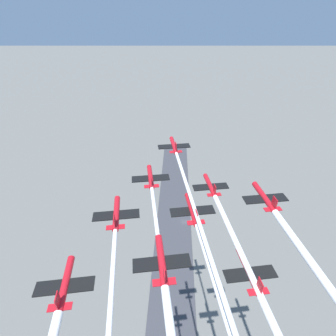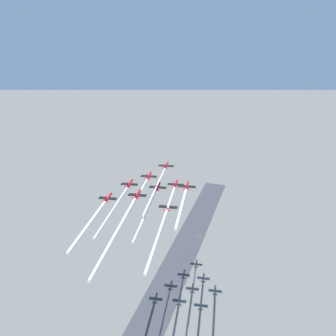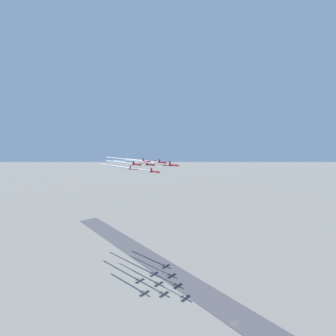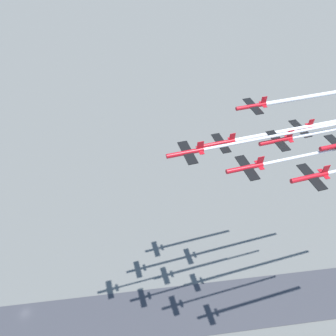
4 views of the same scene
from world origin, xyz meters
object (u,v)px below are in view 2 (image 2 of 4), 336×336
Objects in this scene: jet_5 at (187,186)px; jet_7 at (137,195)px; jet_2 at (176,184)px; jet_8 at (168,207)px; jet_1 at (149,176)px; jet_3 at (130,184)px; jet_0 at (166,166)px; jet_4 at (158,187)px; jet_6 at (108,198)px.

jet_5 is 1.00× the size of jet_7.
jet_2 is 15.30m from jet_5.
jet_8 is at bearing -120.47° from jet_5.
jet_1 is at bearing 120.47° from jet_8.
jet_1 is 1.00× the size of jet_2.
jet_0 is at bearing 59.53° from jet_3.
jet_7 is (-9.29, -23.00, 1.14)m from jet_1.
jet_3 is (-22.82, -17.53, -1.21)m from jet_0.
jet_3 is (-11.41, -8.77, 0.46)m from jet_1.
jet_4 is 1.00× the size of jet_6.
jet_7 is (2.12, -14.23, 0.68)m from jet_3.
jet_2 is 25.50m from jet_3.
jet_1 is (-11.41, -8.77, -1.66)m from jet_0.
jet_0 is 1.00× the size of jet_2.
jet_0 reaches higher than jet_7.
jet_6 is (-34.23, -26.30, -3.46)m from jet_0.
jet_5 is at bearing -59.53° from jet_0.
jet_3 is at bearing 150.46° from jet_8.
jet_4 reaches higher than jet_8.
jet_8 is at bearing -59.53° from jet_1.
jet_3 is at bearing 180.00° from jet_5.
jet_4 reaches higher than jet_2.
jet_7 reaches higher than jet_3.
jet_1 is at bearing 59.53° from jet_6.
jet_2 is at bearing 90.00° from jet_8.
jet_1 reaches higher than jet_2.
jet_5 reaches higher than jet_4.
jet_5 reaches higher than jet_6.
jet_4 reaches higher than jet_6.
jet_6 is at bearing -180.00° from jet_8.
jet_8 is (13.53, -5.47, -4.97)m from jet_7.
jet_8 is at bearing 0.00° from jet_7.
jet_6 is at bearing -180.00° from jet_7.
jet_4 is 25.21m from jet_6.
jet_4 is 14.86m from jet_8.
jet_7 reaches higher than jet_4.
jet_0 is 28.80m from jet_3.
jet_5 reaches higher than jet_7.
jet_5 is at bearing -59.53° from jet_2.
jet_4 is at bearing -120.47° from jet_2.
jet_3 is at bearing -150.46° from jet_2.
jet_2 is at bearing 120.47° from jet_5.
jet_3 is 1.00× the size of jet_5.
jet_6 is at bearing -120.47° from jet_0.
jet_6 is (-36.35, -12.07, 1.93)m from jet_2.
jet_0 is 15.37m from jet_2.
jet_0 is 1.00× the size of jet_1.
jet_4 is (13.53, -5.47, -0.58)m from jet_3.
jet_5 is (2.12, -14.23, 5.21)m from jet_2.
jet_0 reaches higher than jet_2.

